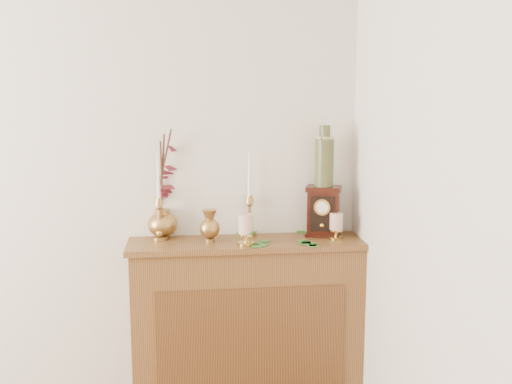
{
  "coord_description": "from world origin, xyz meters",
  "views": [
    {
      "loc": [
        1.09,
        -0.92,
        1.69
      ],
      "look_at": [
        1.44,
        2.05,
        1.19
      ],
      "focal_mm": 42.0,
      "sensor_mm": 36.0,
      "label": 1
    }
  ],
  "objects": [
    {
      "name": "ginger_jar",
      "position": [
        0.98,
        2.25,
        1.19
      ],
      "size": [
        0.24,
        0.25,
        0.58
      ],
      "rotation": [
        0.0,
        0.0,
        0.38
      ],
      "color": "#A37E41",
      "rests_on": "console_shelf"
    },
    {
      "name": "pillar_candle_right",
      "position": [
        1.87,
        2.07,
        1.01
      ],
      "size": [
        0.08,
        0.08,
        0.15
      ],
      "rotation": [
        0.0,
        0.0,
        0.33
      ],
      "color": "gold",
      "rests_on": "console_shelf"
    },
    {
      "name": "mantel_clock",
      "position": [
        1.81,
        2.15,
        1.06
      ],
      "size": [
        0.21,
        0.18,
        0.27
      ],
      "rotation": [
        0.0,
        0.0,
        -0.34
      ],
      "color": "#340E0A",
      "rests_on": "console_shelf"
    },
    {
      "name": "candlestick_left",
      "position": [
        0.95,
        2.15,
        1.08
      ],
      "size": [
        0.08,
        0.08,
        0.46
      ],
      "rotation": [
        0.0,
        0.0,
        0.28
      ],
      "color": "#A37E41",
      "rests_on": "console_shelf"
    },
    {
      "name": "bud_vase",
      "position": [
        1.2,
        2.09,
        1.01
      ],
      "size": [
        0.1,
        0.1,
        0.17
      ],
      "rotation": [
        0.0,
        0.0,
        -0.04
      ],
      "color": "#A37E41",
      "rests_on": "console_shelf"
    },
    {
      "name": "pillar_candle_left",
      "position": [
        1.38,
        2.0,
        1.02
      ],
      "size": [
        0.09,
        0.09,
        0.17
      ],
      "rotation": [
        0.0,
        0.0,
        0.24
      ],
      "color": "gold",
      "rests_on": "console_shelf"
    },
    {
      "name": "ceramic_vase",
      "position": [
        1.81,
        2.16,
        1.34
      ],
      "size": [
        0.1,
        0.1,
        0.32
      ],
      "rotation": [
        0.0,
        0.0,
        -0.34
      ],
      "color": "#183026",
      "rests_on": "mantel_clock"
    },
    {
      "name": "ivy_garland",
      "position": [
        1.51,
        2.0,
        0.94
      ],
      "size": [
        0.48,
        0.2,
        0.08
      ],
      "rotation": [
        0.0,
        0.0,
        0.04
      ],
      "color": "#33722B",
      "rests_on": "console_shelf"
    },
    {
      "name": "console_shelf",
      "position": [
        1.4,
        2.1,
        0.44
      ],
      "size": [
        1.24,
        0.34,
        0.93
      ],
      "color": "brown",
      "rests_on": "ground"
    },
    {
      "name": "candlestick_center",
      "position": [
        1.42,
        2.21,
        1.08
      ],
      "size": [
        0.07,
        0.07,
        0.45
      ],
      "rotation": [
        0.0,
        0.0,
        -0.37
      ],
      "color": "#A37E41",
      "rests_on": "console_shelf"
    }
  ]
}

